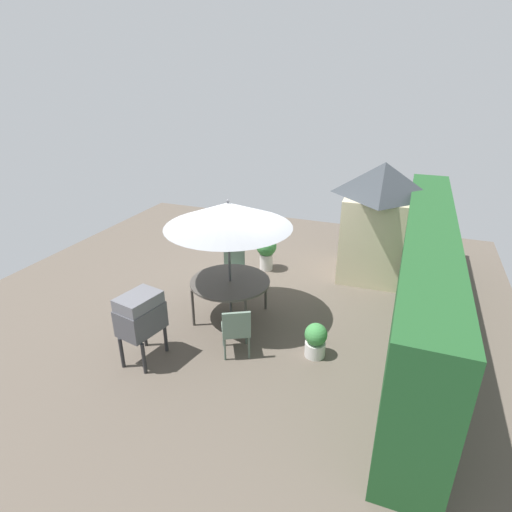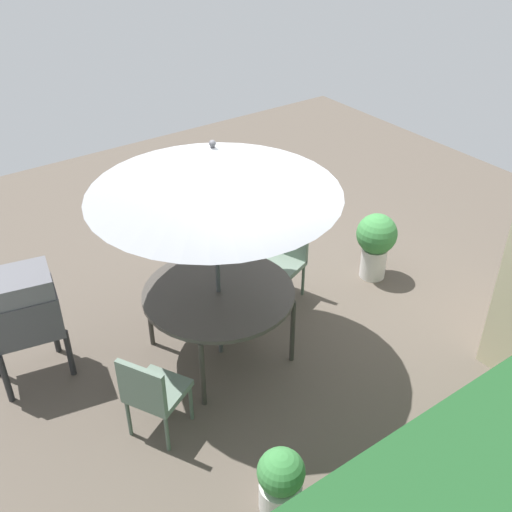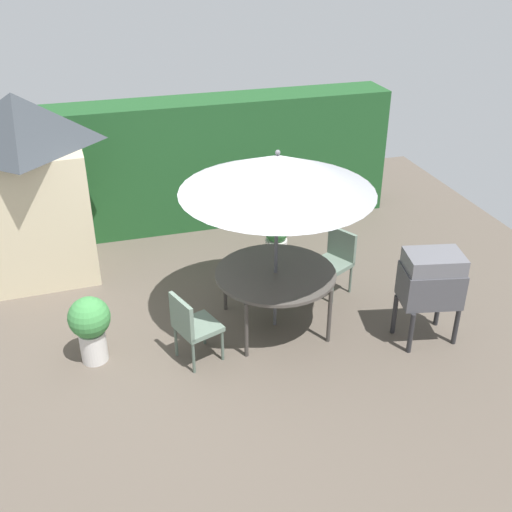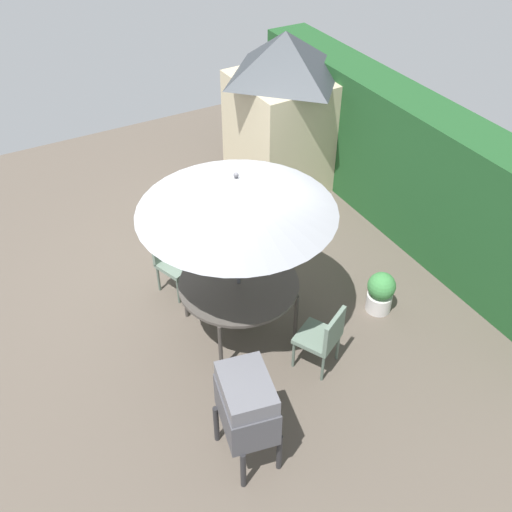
# 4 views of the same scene
# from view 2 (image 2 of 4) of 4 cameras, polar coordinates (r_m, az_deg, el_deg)

# --- Properties ---
(ground_plane) EXTENTS (11.00, 11.00, 0.00)m
(ground_plane) POSITION_cam_2_polar(r_m,az_deg,el_deg) (6.98, 1.45, -5.73)
(ground_plane) COLOR brown
(patio_table) EXTENTS (1.51, 1.51, 0.79)m
(patio_table) POSITION_cam_2_polar(r_m,az_deg,el_deg) (6.09, -3.48, -3.65)
(patio_table) COLOR #47423D
(patio_table) RESTS_ON ground
(patio_umbrella) EXTENTS (2.30, 2.30, 2.37)m
(patio_umbrella) POSITION_cam_2_polar(r_m,az_deg,el_deg) (5.39, -3.96, 7.93)
(patio_umbrella) COLOR #4C4C51
(patio_umbrella) RESTS_ON ground
(bbq_grill) EXTENTS (0.79, 0.63, 1.20)m
(bbq_grill) POSITION_cam_2_polar(r_m,az_deg,el_deg) (6.16, -21.17, -4.49)
(bbq_grill) COLOR #47474C
(bbq_grill) RESTS_ON ground
(chair_near_shed) EXTENTS (0.63, 0.63, 0.90)m
(chair_near_shed) POSITION_cam_2_polar(r_m,az_deg,el_deg) (5.47, -9.66, -12.30)
(chair_near_shed) COLOR slate
(chair_near_shed) RESTS_ON ground
(chair_far_side) EXTENTS (0.60, 0.59, 0.90)m
(chair_far_side) POSITION_cam_2_polar(r_m,az_deg,el_deg) (7.05, 2.63, -0.09)
(chair_far_side) COLOR slate
(chair_far_side) RESTS_ON ground
(potted_plant_by_shed) EXTENTS (0.38, 0.38, 0.61)m
(potted_plant_by_shed) POSITION_cam_2_polar(r_m,az_deg,el_deg) (5.08, 2.32, -20.11)
(potted_plant_by_shed) COLOR silver
(potted_plant_by_shed) RESTS_ON ground
(potted_plant_by_grill) EXTENTS (0.49, 0.49, 0.85)m
(potted_plant_by_grill) POSITION_cam_2_polar(r_m,az_deg,el_deg) (7.51, 11.08, 1.38)
(potted_plant_by_grill) COLOR silver
(potted_plant_by_grill) RESTS_ON ground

